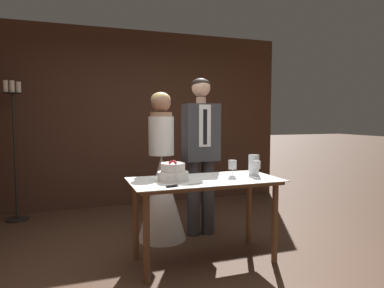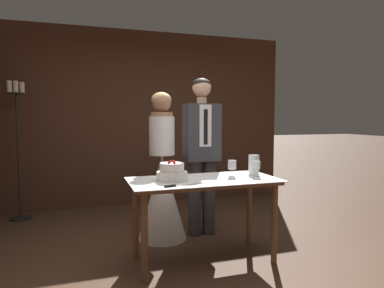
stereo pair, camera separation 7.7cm
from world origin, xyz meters
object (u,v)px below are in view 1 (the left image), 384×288
wine_glass_middle (232,165)px  wine_glass_near (257,165)px  cake_table (205,190)px  hurricane_candle (254,165)px  bride (162,185)px  cake_knife (179,185)px  tiered_cake (173,173)px  groom (201,148)px  candle_stand (14,147)px

wine_glass_middle → wine_glass_near: bearing=-23.2°
cake_table → hurricane_candle: size_ratio=6.99×
wine_glass_middle → bride: (-0.54, 0.66, -0.29)m
cake_knife → bride: (0.09, 0.95, -0.19)m
hurricane_candle → bride: bearing=141.9°
tiered_cake → wine_glass_near: (0.82, -0.07, 0.04)m
cake_table → groom: 0.82m
cake_table → tiered_cake: bearing=175.1°
tiered_cake → hurricane_candle: 0.87m
candle_stand → bride: bearing=-38.5°
wine_glass_near → groom: 0.82m
cake_knife → groom: (0.55, 0.95, 0.22)m
cake_table → cake_knife: bearing=-143.3°
hurricane_candle → groom: size_ratio=0.11×
hurricane_candle → wine_glass_near: bearing=-108.4°
cake_knife → candle_stand: size_ratio=0.22×
bride → wine_glass_middle: bearing=-50.8°
wine_glass_near → candle_stand: 3.16m
cake_knife → bride: size_ratio=0.24×
tiered_cake → wine_glass_middle: tiered_cake is taller
wine_glass_near → tiered_cake: bearing=175.2°
cake_table → hurricane_candle: bearing=8.7°
tiered_cake → candle_stand: (-1.57, 1.99, 0.11)m
bride → groom: (0.47, -0.00, 0.41)m
tiered_cake → bride: 0.74m
tiered_cake → wine_glass_near: bearing=-4.8°
cake_knife → wine_glass_near: bearing=0.6°
cake_table → hurricane_candle: 0.61m
wine_glass_middle → bride: bride is taller
bride → wine_glass_near: bearing=-45.0°
cake_table → groom: (0.23, 0.71, 0.33)m
cake_table → tiered_cake: 0.35m
wine_glass_near → wine_glass_middle: (-0.21, 0.09, -0.00)m
groom → tiered_cake: bearing=-127.8°
hurricane_candle → groom: groom is taller
cake_table → candle_stand: bearing=132.8°
hurricane_candle → candle_stand: size_ratio=0.11×
groom → cake_table: bearing=-108.1°
wine_glass_middle → groom: size_ratio=0.09×
cake_knife → hurricane_candle: (0.89, 0.33, 0.09)m
cake_knife → hurricane_candle: 0.95m
tiered_cake → wine_glass_middle: bearing=2.1°
cake_table → tiered_cake: (-0.30, 0.03, 0.18)m
wine_glass_near → wine_glass_middle: size_ratio=0.96×
cake_knife → groom: size_ratio=0.22×
groom → candle_stand: bearing=148.2°
wine_glass_middle → candle_stand: candle_stand is taller
cake_knife → wine_glass_middle: wine_glass_middle is taller
wine_glass_middle → groom: groom is taller
cake_table → hurricane_candle: (0.57, 0.09, 0.20)m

